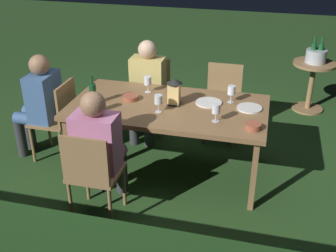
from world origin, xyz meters
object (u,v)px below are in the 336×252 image
(side_table, at_px, (312,79))
(plate_b, at_px, (209,103))
(person_in_pink, at_px, (100,145))
(chair_side_right_b, at_px, (92,172))
(wine_glass_e, at_px, (216,109))
(chair_head_far, at_px, (58,116))
(bowl_olives, at_px, (130,97))
(wine_glass_b, at_px, (158,100))
(lantern_centerpiece, at_px, (174,90))
(wine_glass_d, at_px, (231,91))
(chair_side_left_b, at_px, (152,92))
(ice_bucket, at_px, (316,55))
(bowl_bread, at_px, (253,126))
(person_in_blue, at_px, (39,101))
(wine_glass_c, at_px, (148,81))
(person_in_mustard, at_px, (147,86))
(chair_side_left_a, at_px, (223,99))
(wine_glass_a, at_px, (94,101))
(plate_a, at_px, (250,108))
(dining_table, at_px, (168,110))
(green_bottle_on_table, at_px, (93,93))

(side_table, bearing_deg, plate_b, 58.24)
(person_in_pink, distance_m, plate_b, 1.17)
(chair_side_right_b, relative_size, wine_glass_e, 5.15)
(chair_head_far, relative_size, bowl_olives, 5.35)
(wine_glass_b, bearing_deg, lantern_centerpiece, -116.55)
(chair_side_right_b, height_order, side_table, chair_side_right_b)
(person_in_pink, bearing_deg, wine_glass_d, -137.53)
(lantern_centerpiece, relative_size, wine_glass_d, 1.57)
(chair_side_left_b, xyz_separation_m, ice_bucket, (-1.91, -1.04, 0.28))
(person_in_pink, relative_size, lantern_centerpiece, 4.34)
(chair_head_far, bearing_deg, person_in_pink, 138.01)
(bowl_bread, bearing_deg, person_in_blue, -7.65)
(wine_glass_c, xyz_separation_m, bowl_bread, (-1.11, 0.57, -0.09))
(side_table, bearing_deg, wine_glass_b, 53.83)
(chair_side_left_b, distance_m, ice_bucket, 2.19)
(person_in_mustard, bearing_deg, side_table, -147.02)
(chair_side_left_a, distance_m, chair_side_left_b, 0.86)
(wine_glass_a, bearing_deg, person_in_mustard, -100.83)
(chair_side_left_b, height_order, wine_glass_d, wine_glass_d)
(wine_glass_e, bearing_deg, plate_a, -128.74)
(chair_side_left_a, bearing_deg, wine_glass_a, 48.93)
(wine_glass_a, bearing_deg, dining_table, -153.23)
(chair_side_right_b, bearing_deg, plate_a, -139.99)
(person_in_blue, height_order, bowl_bread, person_in_blue)
(green_bottle_on_table, bearing_deg, plate_b, -165.59)
(lantern_centerpiece, bearing_deg, wine_glass_a, 27.88)
(chair_side_left_b, distance_m, bowl_bread, 1.75)
(bowl_olives, bearing_deg, chair_side_left_b, -87.85)
(chair_side_left_b, bearing_deg, ice_bucket, -151.36)
(chair_side_right_b, relative_size, person_in_pink, 0.76)
(person_in_mustard, distance_m, wine_glass_e, 1.32)
(person_in_blue, bearing_deg, wine_glass_e, 173.14)
(wine_glass_d, height_order, ice_bucket, ice_bucket)
(chair_side_left_b, relative_size, wine_glass_b, 5.15)
(wine_glass_e, height_order, bowl_olives, wine_glass_e)
(wine_glass_b, bearing_deg, plate_a, -161.42)
(person_in_pink, height_order, ice_bucket, person_in_pink)
(green_bottle_on_table, relative_size, wine_glass_e, 1.72)
(person_in_blue, height_order, wine_glass_c, person_in_blue)
(chair_side_left_a, xyz_separation_m, person_in_mustard, (0.86, 0.20, 0.15))
(plate_a, bearing_deg, person_in_pink, 34.06)
(chair_side_left_a, height_order, person_in_pink, person_in_pink)
(wine_glass_c, bearing_deg, bowl_bread, 152.81)
(wine_glass_b, xyz_separation_m, plate_b, (-0.42, -0.31, -0.11))
(lantern_centerpiece, relative_size, ice_bucket, 0.77)
(bowl_olives, xyz_separation_m, ice_bucket, (-1.87, -1.88, -0.00))
(wine_glass_c, relative_size, plate_b, 0.66)
(person_in_mustard, height_order, lantern_centerpiece, person_in_mustard)
(chair_head_far, bearing_deg, bowl_bread, 171.62)
(chair_head_far, xyz_separation_m, wine_glass_b, (-1.15, 0.16, 0.38))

